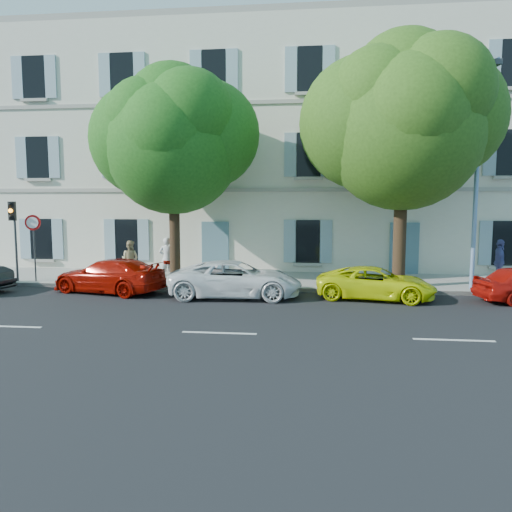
# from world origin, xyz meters

# --- Properties ---
(ground) EXTENTS (90.00, 90.00, 0.00)m
(ground) POSITION_xyz_m (0.00, 0.00, 0.00)
(ground) COLOR black
(sidewalk) EXTENTS (36.00, 4.50, 0.15)m
(sidewalk) POSITION_xyz_m (0.00, 4.45, 0.07)
(sidewalk) COLOR #A09E96
(sidewalk) RESTS_ON ground
(kerb) EXTENTS (36.00, 0.16, 0.16)m
(kerb) POSITION_xyz_m (0.00, 2.28, 0.08)
(kerb) COLOR #9E998E
(kerb) RESTS_ON ground
(building) EXTENTS (28.00, 7.00, 12.00)m
(building) POSITION_xyz_m (0.00, 10.20, 6.00)
(building) COLOR silver
(building) RESTS_ON ground
(car_red_coupe) EXTENTS (4.78, 2.92, 1.30)m
(car_red_coupe) POSITION_xyz_m (-5.26, 1.32, 0.65)
(car_red_coupe) COLOR #9F0F04
(car_red_coupe) RESTS_ON ground
(car_white_coupe) EXTENTS (4.91, 2.47, 1.33)m
(car_white_coupe) POSITION_xyz_m (-0.33, 0.93, 0.67)
(car_white_coupe) COLOR white
(car_white_coupe) RESTS_ON ground
(car_yellow_supercar) EXTENTS (4.40, 2.56, 1.15)m
(car_yellow_supercar) POSITION_xyz_m (4.69, 1.17, 0.58)
(car_yellow_supercar) COLOR #DCE809
(car_yellow_supercar) RESTS_ON ground
(tree_left) EXTENTS (5.56, 5.56, 8.62)m
(tree_left) POSITION_xyz_m (-3.29, 3.50, 5.70)
(tree_left) COLOR #3A2819
(tree_left) RESTS_ON sidewalk
(tree_right) EXTENTS (6.04, 6.04, 9.31)m
(tree_right) POSITION_xyz_m (5.76, 2.94, 6.12)
(tree_right) COLOR #3A2819
(tree_right) RESTS_ON sidewalk
(traffic_light) EXTENTS (0.28, 0.37, 3.31)m
(traffic_light) POSITION_xyz_m (-9.79, 2.48, 2.55)
(traffic_light) COLOR #383A3D
(traffic_light) RESTS_ON sidewalk
(road_sign) EXTENTS (0.63, 0.17, 2.76)m
(road_sign) POSITION_xyz_m (-9.05, 2.66, 2.14)
(road_sign) COLOR #383A3D
(road_sign) RESTS_ON sidewalk
(street_lamp) EXTENTS (0.32, 1.75, 8.17)m
(street_lamp) POSITION_xyz_m (8.49, 2.76, 4.78)
(street_lamp) COLOR #7293BF
(street_lamp) RESTS_ON sidewalk
(pedestrian_a) EXTENTS (0.69, 0.49, 1.80)m
(pedestrian_a) POSITION_xyz_m (-3.73, 3.76, 1.05)
(pedestrian_a) COLOR silver
(pedestrian_a) RESTS_ON sidewalk
(pedestrian_b) EXTENTS (0.86, 0.71, 1.63)m
(pedestrian_b) POSITION_xyz_m (-5.46, 4.03, 0.96)
(pedestrian_b) COLOR tan
(pedestrian_b) RESTS_ON sidewalk
(pedestrian_c) EXTENTS (0.67, 1.14, 1.81)m
(pedestrian_c) POSITION_xyz_m (9.89, 4.09, 1.06)
(pedestrian_c) COLOR #525898
(pedestrian_c) RESTS_ON sidewalk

